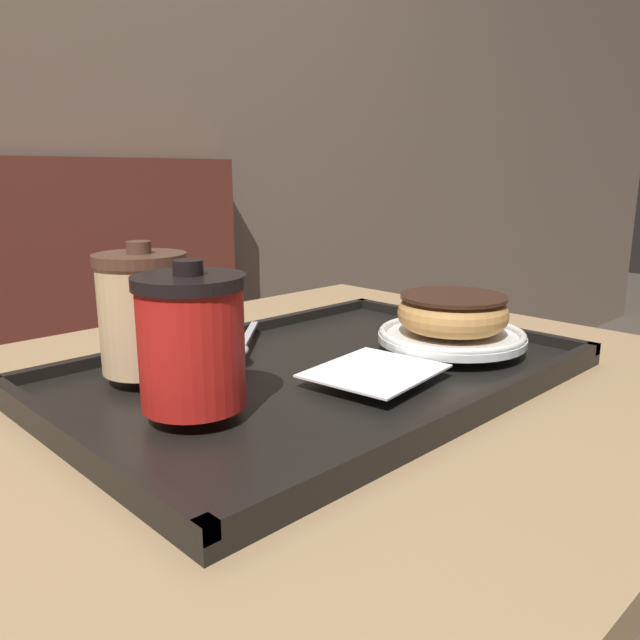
% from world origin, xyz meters
% --- Properties ---
extents(cafe_table, '(0.82, 0.72, 0.76)m').
position_xyz_m(cafe_table, '(0.00, 0.00, 0.57)').
color(cafe_table, tan).
rests_on(cafe_table, ground_plane).
extents(serving_tray, '(0.52, 0.35, 0.02)m').
position_xyz_m(serving_tray, '(-0.02, -0.01, 0.77)').
color(serving_tray, black).
rests_on(serving_tray, cafe_table).
extents(napkin_paper, '(0.13, 0.12, 0.00)m').
position_xyz_m(napkin_paper, '(-0.01, -0.08, 0.78)').
color(napkin_paper, white).
rests_on(napkin_paper, serving_tray).
extents(coffee_cup_front, '(0.09, 0.09, 0.12)m').
position_xyz_m(coffee_cup_front, '(-0.18, -0.03, 0.84)').
color(coffee_cup_front, red).
rests_on(coffee_cup_front, serving_tray).
extents(coffee_cup_rear, '(0.09, 0.09, 0.12)m').
position_xyz_m(coffee_cup_rear, '(-0.16, 0.08, 0.84)').
color(coffee_cup_rear, '#E0B784').
rests_on(coffee_cup_rear, serving_tray).
extents(plate_with_chocolate_donut, '(0.16, 0.16, 0.01)m').
position_xyz_m(plate_with_chocolate_donut, '(0.13, -0.07, 0.79)').
color(plate_with_chocolate_donut, white).
rests_on(plate_with_chocolate_donut, serving_tray).
extents(donut_chocolate_glazed, '(0.12, 0.12, 0.04)m').
position_xyz_m(donut_chocolate_glazed, '(0.13, -0.07, 0.82)').
color(donut_chocolate_glazed, tan).
rests_on(donut_chocolate_glazed, plate_with_chocolate_donut).
extents(spoon, '(0.12, 0.12, 0.01)m').
position_xyz_m(spoon, '(-0.05, 0.07, 0.79)').
color(spoon, silver).
rests_on(spoon, serving_tray).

